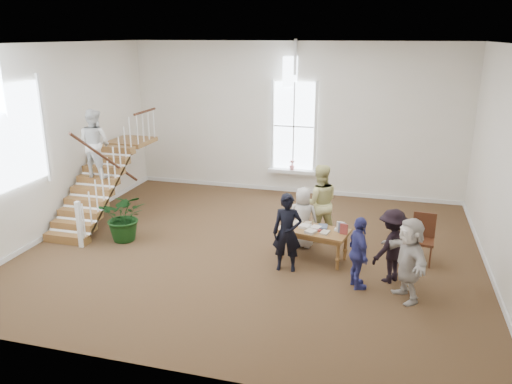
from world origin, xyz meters
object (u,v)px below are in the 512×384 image
(woman_cluster_c, at_px, (409,259))
(side_chair, at_px, (423,235))
(woman_cluster_b, at_px, (392,246))
(library_table, at_px, (314,233))
(floor_plant, at_px, (125,216))
(person_yellow, at_px, (319,203))
(elderly_woman, at_px, (303,218))
(woman_cluster_a, at_px, (359,253))
(police_officer, at_px, (287,233))

(woman_cluster_c, height_order, side_chair, woman_cluster_c)
(woman_cluster_b, height_order, woman_cluster_c, woman_cluster_c)
(library_table, xyz_separation_m, floor_plant, (-4.44, -0.13, -0.01))
(person_yellow, bearing_deg, woman_cluster_b, 117.46)
(woman_cluster_c, bearing_deg, side_chair, 142.35)
(woman_cluster_c, bearing_deg, woman_cluster_b, 178.37)
(elderly_woman, bearing_deg, side_chair, 175.83)
(elderly_woman, distance_m, woman_cluster_a, 2.14)
(elderly_woman, height_order, side_chair, elderly_woman)
(elderly_woman, distance_m, side_chair, 2.62)
(police_officer, distance_m, floor_plant, 4.03)
(woman_cluster_b, xyz_separation_m, side_chair, (0.64, 1.08, -0.14))
(police_officer, xyz_separation_m, woman_cluster_b, (2.07, 0.05, -0.07))
(police_officer, distance_m, woman_cluster_b, 2.07)
(side_chair, bearing_deg, person_yellow, 170.35)
(floor_plant, xyz_separation_m, side_chair, (6.70, 0.60, 0.01))
(floor_plant, bearing_deg, woman_cluster_b, -4.49)
(elderly_woman, bearing_deg, woman_cluster_a, 128.13)
(library_table, relative_size, floor_plant, 1.33)
(library_table, distance_m, elderly_woman, 0.69)
(police_officer, bearing_deg, library_table, 49.89)
(police_officer, height_order, person_yellow, person_yellow)
(library_table, xyz_separation_m, side_chair, (2.27, 0.47, -0.00))
(woman_cluster_a, relative_size, floor_plant, 1.21)
(library_table, height_order, woman_cluster_b, woman_cluster_b)
(police_officer, bearing_deg, woman_cluster_c, -20.16)
(library_table, bearing_deg, elderly_woman, 131.58)
(elderly_woman, xyz_separation_m, woman_cluster_c, (2.27, -1.85, 0.08))
(elderly_woman, bearing_deg, library_table, 118.79)
(library_table, height_order, elderly_woman, elderly_woman)
(woman_cluster_b, xyz_separation_m, floor_plant, (-6.06, 0.48, -0.15))
(library_table, bearing_deg, person_yellow, 103.72)
(person_yellow, relative_size, side_chair, 1.71)
(police_officer, xyz_separation_m, elderly_woman, (0.10, 1.25, -0.11))
(floor_plant, height_order, side_chair, floor_plant)
(elderly_woman, distance_m, person_yellow, 0.62)
(woman_cluster_c, xyz_separation_m, floor_plant, (-6.36, 1.13, -0.19))
(elderly_woman, relative_size, side_chair, 1.31)
(elderly_woman, bearing_deg, police_officer, 83.93)
(woman_cluster_b, height_order, floor_plant, woman_cluster_b)
(woman_cluster_b, xyz_separation_m, woman_cluster_c, (0.30, -0.65, 0.04))
(police_officer, distance_m, person_yellow, 1.80)
(woman_cluster_b, bearing_deg, side_chair, -172.90)
(library_table, xyz_separation_m, person_yellow, (-0.05, 1.09, 0.31))
(floor_plant, bearing_deg, elderly_woman, 10.06)
(library_table, height_order, floor_plant, floor_plant)
(library_table, xyz_separation_m, police_officer, (-0.45, -0.66, 0.21))
(woman_cluster_a, relative_size, side_chair, 1.33)
(woman_cluster_c, relative_size, floor_plant, 1.33)
(side_chair, bearing_deg, woman_cluster_a, -123.71)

